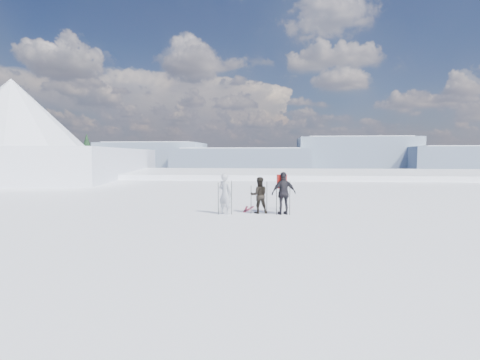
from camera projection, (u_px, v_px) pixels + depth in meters
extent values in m
plane|color=white|center=(275.00, 257.00, 72.45)|extent=(220.00, 208.01, 71.62)
cube|color=white|center=(277.00, 234.00, 41.87)|extent=(180.00, 16.00, 14.00)
plane|color=#222E4F|center=(275.00, 194.00, 301.77)|extent=(820.00, 820.00, 0.00)
cube|color=slate|center=(54.00, 166.00, 475.37)|extent=(150.00, 80.00, 34.00)
cube|color=white|center=(54.00, 155.00, 474.37)|extent=(127.50, 70.00, 8.00)
cube|color=slate|center=(153.00, 161.00, 493.67)|extent=(130.00, 80.00, 46.00)
cube|color=white|center=(153.00, 145.00, 492.24)|extent=(110.50, 70.00, 8.00)
cube|color=slate|center=(242.00, 164.00, 453.09)|extent=(160.00, 80.00, 38.00)
cube|color=white|center=(242.00, 151.00, 451.95)|extent=(136.00, 70.00, 8.00)
cube|color=slate|center=(355.00, 159.00, 469.47)|extent=(140.00, 80.00, 52.00)
cube|color=white|center=(355.00, 140.00, 467.83)|extent=(119.00, 70.00, 8.00)
cube|color=slate|center=(476.00, 164.00, 428.11)|extent=(160.00, 80.00, 40.00)
cube|color=white|center=(477.00, 149.00, 426.90)|extent=(136.00, 70.00, 8.00)
cube|color=white|center=(29.00, 219.00, 42.36)|extent=(29.19, 35.68, 16.00)
cone|color=white|center=(13.00, 127.00, 35.41)|extent=(18.00, 18.00, 9.00)
cone|color=white|center=(10.00, 165.00, 46.37)|extent=(16.00, 16.00, 8.00)
cube|color=#2D2B28|center=(111.00, 239.00, 50.04)|extent=(21.55, 17.87, 14.25)
cone|color=black|center=(79.00, 207.00, 41.70)|extent=(5.04, 5.04, 9.00)
cone|color=black|center=(128.00, 199.00, 45.27)|extent=(5.60, 5.60, 10.00)
cone|color=black|center=(68.00, 195.00, 44.88)|extent=(6.16, 6.16, 11.00)
cone|color=black|center=(74.00, 187.00, 50.00)|extent=(6.72, 6.72, 12.00)
cone|color=black|center=(88.00, 185.00, 47.70)|extent=(7.28, 7.28, 13.00)
cone|color=black|center=(104.00, 196.00, 43.43)|extent=(6.16, 6.16, 11.00)
cone|color=black|center=(129.00, 196.00, 48.34)|extent=(5.60, 5.60, 10.00)
imported|color=#9B9FA9|center=(225.00, 194.00, 15.17)|extent=(0.73, 0.65, 1.67)
imported|color=black|center=(259.00, 195.00, 15.40)|extent=(0.82, 0.69, 1.50)
imported|color=black|center=(284.00, 193.00, 15.08)|extent=(1.09, 0.72, 1.73)
cube|color=red|center=(282.00, 165.00, 15.24)|extent=(0.42, 0.31, 0.56)
cylinder|color=black|center=(218.00, 199.00, 15.09)|extent=(0.02, 0.02, 1.30)
cylinder|color=black|center=(232.00, 198.00, 15.11)|extent=(0.02, 0.02, 1.37)
cylinder|color=black|center=(251.00, 200.00, 15.30)|extent=(0.02, 0.02, 1.16)
cylinder|color=black|center=(267.00, 198.00, 15.30)|extent=(0.02, 0.02, 1.33)
cylinder|color=black|center=(276.00, 201.00, 15.00)|extent=(0.02, 0.02, 1.16)
cylinder|color=black|center=(290.00, 198.00, 14.99)|extent=(0.02, 0.02, 1.37)
cube|color=black|center=(246.00, 209.00, 16.54)|extent=(0.10, 1.70, 0.03)
cube|color=black|center=(249.00, 209.00, 16.53)|extent=(0.39, 1.69, 0.03)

